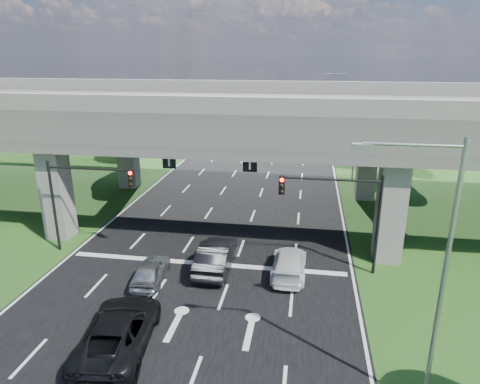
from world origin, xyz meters
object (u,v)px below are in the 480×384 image
(car_silver, at_px, (151,271))
(car_trailing, at_px, (119,330))
(car_dark, at_px, (216,256))
(car_white, at_px, (289,264))
(signal_right, at_px, (340,204))
(streetlight_near, at_px, (433,262))
(streetlight_far, at_px, (353,122))
(signal_left, at_px, (83,191))
(streetlight_beyond, at_px, (342,104))

(car_silver, height_order, car_trailing, car_trailing)
(car_dark, distance_m, car_white, 4.31)
(car_white, bearing_deg, signal_right, -160.38)
(signal_right, height_order, car_trailing, signal_right)
(car_trailing, bearing_deg, signal_right, -145.34)
(streetlight_near, relative_size, car_trailing, 1.68)
(streetlight_far, height_order, car_silver, streetlight_far)
(streetlight_near, relative_size, streetlight_far, 1.00)
(signal_right, relative_size, car_trailing, 1.01)
(signal_right, relative_size, car_dark, 1.15)
(streetlight_far, bearing_deg, car_silver, -118.71)
(signal_right, bearing_deg, streetlight_far, 83.53)
(streetlight_far, relative_size, car_white, 2.11)
(streetlight_near, distance_m, car_dark, 13.85)
(signal_left, xyz_separation_m, car_dark, (8.63, -0.94, -3.30))
(streetlight_near, distance_m, car_white, 11.50)
(streetlight_near, bearing_deg, car_white, 119.01)
(streetlight_near, xyz_separation_m, streetlight_far, (0.00, 30.00, 0.00))
(streetlight_beyond, bearing_deg, car_trailing, -105.01)
(signal_left, bearing_deg, streetlight_near, -29.02)
(streetlight_near, relative_size, streetlight_beyond, 1.00)
(car_trailing, bearing_deg, car_dark, -116.25)
(streetlight_near, bearing_deg, car_dark, 135.92)
(streetlight_near, bearing_deg, streetlight_beyond, 90.00)
(car_trailing, bearing_deg, streetlight_beyond, -111.95)
(streetlight_near, relative_size, car_dark, 1.92)
(streetlight_near, distance_m, car_trailing, 13.05)
(signal_right, distance_m, streetlight_far, 20.25)
(signal_right, distance_m, car_silver, 11.33)
(signal_right, bearing_deg, car_trailing, -138.41)
(streetlight_beyond, bearing_deg, car_dark, -104.10)
(signal_left, relative_size, car_white, 1.27)
(streetlight_near, height_order, car_trailing, streetlight_near)
(streetlight_far, distance_m, car_white, 22.19)
(streetlight_beyond, distance_m, car_white, 37.69)
(streetlight_far, distance_m, car_silver, 26.78)
(streetlight_far, bearing_deg, car_trailing, -112.68)
(streetlight_far, xyz_separation_m, car_dark, (-9.29, -21.00, -4.96))
(signal_left, xyz_separation_m, streetlight_near, (17.92, -9.94, 1.66))
(car_trailing, bearing_deg, streetlight_near, 166.75)
(car_dark, height_order, car_white, car_dark)
(car_dark, bearing_deg, signal_right, -172.65)
(signal_left, height_order, car_white, signal_left)
(car_dark, bearing_deg, car_trailing, 70.39)
(car_silver, height_order, car_dark, car_dark)
(streetlight_beyond, bearing_deg, streetlight_near, -90.00)
(car_trailing, bearing_deg, car_silver, -90.42)
(signal_left, relative_size, car_trailing, 1.01)
(car_silver, bearing_deg, car_white, -170.03)
(signal_right, distance_m, signal_left, 15.65)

